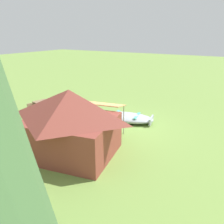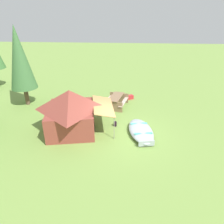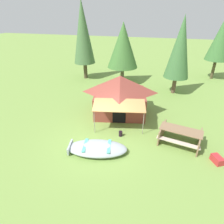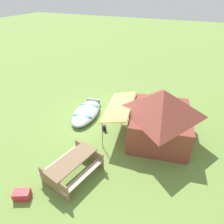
# 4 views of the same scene
# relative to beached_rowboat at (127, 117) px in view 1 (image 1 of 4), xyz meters

# --- Properties ---
(ground_plane) EXTENTS (80.00, 80.00, 0.00)m
(ground_plane) POSITION_rel_beached_rowboat_xyz_m (-0.09, 1.01, -0.21)
(ground_plane) COLOR #759945
(beached_rowboat) EXTENTS (2.97, 1.78, 0.41)m
(beached_rowboat) POSITION_rel_beached_rowboat_xyz_m (0.00, 0.00, 0.00)
(beached_rowboat) COLOR #A4AEB6
(beached_rowboat) RESTS_ON ground_plane
(canvas_cabin_tent) EXTENTS (3.75, 4.31, 2.46)m
(canvas_cabin_tent) POSITION_rel_beached_rowboat_xyz_m (0.20, 4.01, 1.06)
(canvas_cabin_tent) COLOR brown
(canvas_cabin_tent) RESTS_ON ground_plane
(picnic_table) EXTENTS (2.25, 1.85, 0.79)m
(picnic_table) POSITION_rel_beached_rowboat_xyz_m (3.75, 1.67, 0.28)
(picnic_table) COLOR #8B6B4D
(picnic_table) RESTS_ON ground_plane
(cooler_box) EXTENTS (0.53, 0.63, 0.31)m
(cooler_box) POSITION_rel_beached_rowboat_xyz_m (5.28, 0.64, -0.06)
(cooler_box) COLOR red
(cooler_box) RESTS_ON ground_plane
(fuel_can) EXTENTS (0.22, 0.22, 0.29)m
(fuel_can) POSITION_rel_beached_rowboat_xyz_m (0.80, 1.51, -0.07)
(fuel_can) COLOR black
(fuel_can) RESTS_ON ground_plane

